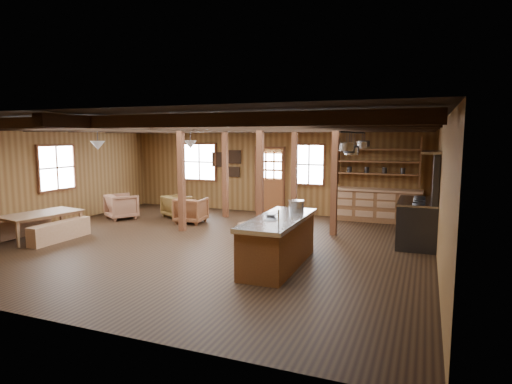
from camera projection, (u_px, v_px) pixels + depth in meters
room at (203, 184)px, 9.76m from camera, size 10.04×9.04×2.84m
ceiling_joists at (206, 127)px, 9.76m from camera, size 9.80×8.82×0.18m
timber_posts at (258, 177)px, 11.48m from camera, size 3.95×2.35×2.80m
back_door at (270, 186)px, 13.92m from camera, size 1.02×0.08×2.15m
window_back_left at (200, 162)px, 14.80m from camera, size 1.32×0.06×1.32m
window_back_right at (309, 165)px, 13.36m from camera, size 1.02×0.06×1.32m
window_left at (56, 168)px, 12.02m from camera, size 0.14×1.24×1.32m
notice_boards at (228, 162)px, 14.38m from camera, size 1.08×0.03×0.90m
back_counter at (376, 201)px, 12.48m from camera, size 2.55×0.60×2.45m
pendant_lamps at (147, 145)px, 11.40m from camera, size 1.86×2.36×0.66m
pot_rack at (355, 146)px, 8.69m from camera, size 0.36×3.00×0.46m
kitchen_island at (278, 241)px, 8.16m from camera, size 0.91×2.51×1.20m
step_stool at (247, 231)px, 10.45m from camera, size 0.49×0.41×0.37m
commercial_range at (421, 216)px, 9.75m from camera, size 0.90×1.75×2.15m
dining_table at (42, 226)px, 10.39m from camera, size 1.30×1.93×0.63m
bench_wall at (20, 227)px, 10.68m from camera, size 0.31×1.66×0.46m
bench_aisle at (60, 231)px, 10.19m from camera, size 0.31×1.65×0.45m
armchair_a at (191, 210)px, 12.29m from camera, size 0.85×0.87×0.74m
armchair_b at (177, 206)px, 13.21m from camera, size 0.98×0.99×0.67m
armchair_c at (122, 206)px, 12.91m from camera, size 1.11×1.12×0.75m
counter_pot at (296, 205)px, 9.00m from camera, size 0.33×0.33×0.20m
bowl at (271, 215)px, 8.22m from camera, size 0.26×0.26×0.06m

